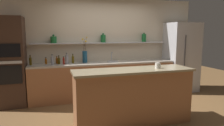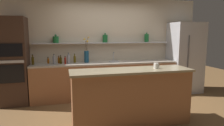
% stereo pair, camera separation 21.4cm
% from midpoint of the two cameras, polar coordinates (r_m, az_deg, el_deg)
% --- Properties ---
extents(ground_plane, '(12.00, 12.00, 0.00)m').
position_cam_midpoint_polar(ground_plane, '(4.27, 2.12, -14.38)').
color(ground_plane, brown).
extents(back_wall_unit, '(5.20, 0.28, 2.60)m').
position_cam_midpoint_polar(back_wall_unit, '(5.48, -3.28, 4.75)').
color(back_wall_unit, beige).
rests_on(back_wall_unit, ground_plane).
extents(back_counter_unit, '(3.69, 0.62, 0.92)m').
position_cam_midpoint_polar(back_counter_unit, '(5.24, -3.39, -4.77)').
color(back_counter_unit, '#99603D').
rests_on(back_counter_unit, ground_plane).
extents(island_counter, '(2.18, 0.61, 1.02)m').
position_cam_midpoint_polar(island_counter, '(3.71, 4.36, -9.53)').
color(island_counter, '#99603D').
rests_on(island_counter, ground_plane).
extents(refrigerator, '(0.84, 0.73, 1.95)m').
position_cam_midpoint_polar(refrigerator, '(6.05, 18.21, 1.58)').
color(refrigerator, '#B7B7BC').
rests_on(refrigerator, ground_plane).
extents(oven_tower, '(0.63, 0.64, 2.03)m').
position_cam_midpoint_polar(oven_tower, '(5.10, -28.02, 0.22)').
color(oven_tower, '#3D281E').
rests_on(oven_tower, ground_plane).
extents(flower_vase, '(0.14, 0.14, 0.65)m').
position_cam_midpoint_polar(flower_vase, '(5.11, -8.96, 2.05)').
color(flower_vase, navy).
rests_on(flower_vase, back_counter_unit).
extents(sink_fixture, '(0.28, 0.28, 0.25)m').
position_cam_midpoint_polar(sink_fixture, '(5.21, -1.03, 0.61)').
color(sink_fixture, '#B7B7BC').
rests_on(sink_fixture, back_counter_unit).
extents(bottle_sauce_0, '(0.05, 0.05, 0.16)m').
position_cam_midpoint_polar(bottle_sauce_0, '(5.14, -19.49, 0.49)').
color(bottle_sauce_0, '#9E4C0A').
rests_on(bottle_sauce_0, back_counter_unit).
extents(bottle_oil_1, '(0.06, 0.06, 0.24)m').
position_cam_midpoint_polar(bottle_oil_1, '(5.04, -23.40, 0.48)').
color(bottle_oil_1, '#47380A').
rests_on(bottle_oil_1, back_counter_unit).
extents(bottle_spirit_2, '(0.07, 0.07, 0.24)m').
position_cam_midpoint_polar(bottle_spirit_2, '(4.99, -17.86, 0.71)').
color(bottle_spirit_2, gray).
rests_on(bottle_spirit_2, back_counter_unit).
extents(bottle_oil_3, '(0.06, 0.06, 0.23)m').
position_cam_midpoint_polar(bottle_oil_3, '(5.13, -12.29, 1.03)').
color(bottle_oil_3, brown).
rests_on(bottle_oil_3, back_counter_unit).
extents(bottle_sauce_4, '(0.05, 0.05, 0.19)m').
position_cam_midpoint_polar(bottle_sauce_4, '(5.10, -16.64, 0.70)').
color(bottle_sauce_4, '#9E4C0A').
rests_on(bottle_sauce_4, back_counter_unit).
extents(bottle_spirit_5, '(0.08, 0.08, 0.27)m').
position_cam_midpoint_polar(bottle_spirit_5, '(4.99, -13.98, 1.00)').
color(bottle_spirit_5, gray).
rests_on(bottle_spirit_5, back_counter_unit).
extents(bottle_oil_6, '(0.06, 0.06, 0.21)m').
position_cam_midpoint_polar(bottle_oil_6, '(5.03, -16.11, 0.65)').
color(bottle_oil_6, '#47380A').
rests_on(bottle_oil_6, back_counter_unit).
extents(bottle_sauce_7, '(0.05, 0.05, 0.19)m').
position_cam_midpoint_polar(bottle_sauce_7, '(4.94, -14.85, 0.57)').
color(bottle_sauce_7, maroon).
rests_on(bottle_sauce_7, back_counter_unit).
extents(coffee_mug, '(0.11, 0.09, 0.10)m').
position_cam_midpoint_polar(coffee_mug, '(3.73, 11.28, -0.72)').
color(coffee_mug, silver).
rests_on(coffee_mug, island_counter).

